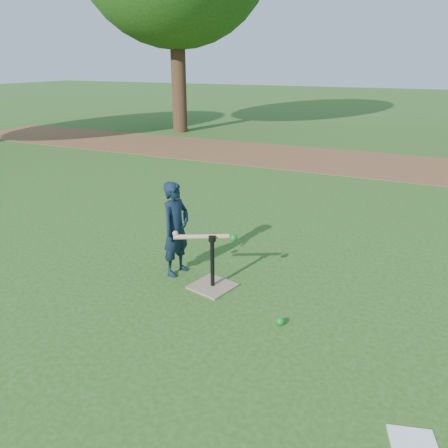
% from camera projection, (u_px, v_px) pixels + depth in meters
% --- Properties ---
extents(ground, '(80.00, 80.00, 0.00)m').
position_uv_depth(ground, '(191.00, 301.00, 4.59)').
color(ground, '#285116').
rests_on(ground, ground).
extents(dirt_strip, '(24.00, 3.00, 0.01)m').
position_uv_depth(dirt_strip, '(337.00, 161.00, 10.95)').
color(dirt_strip, brown).
rests_on(dirt_strip, ground).
extents(child, '(0.32, 0.44, 1.11)m').
position_uv_depth(child, '(176.00, 229.00, 5.01)').
color(child, black).
rests_on(child, ground).
extents(wiffle_ball_ground, '(0.08, 0.08, 0.08)m').
position_uv_depth(wiffle_ball_ground, '(280.00, 321.00, 4.16)').
color(wiffle_ball_ground, '#0B8021').
rests_on(wiffle_ball_ground, ground).
extents(clipboard, '(0.35, 0.30, 0.01)m').
position_uv_depth(clipboard, '(413.00, 441.00, 2.90)').
color(clipboard, white).
rests_on(clipboard, ground).
extents(batting_tee, '(0.52, 0.52, 0.61)m').
position_uv_depth(batting_tee, '(213.00, 278.00, 4.83)').
color(batting_tee, '#927E5C').
rests_on(batting_tee, ground).
extents(swing_action, '(0.71, 0.32, 0.08)m').
position_uv_depth(swing_action, '(205.00, 237.00, 4.69)').
color(swing_action, tan).
rests_on(swing_action, ground).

